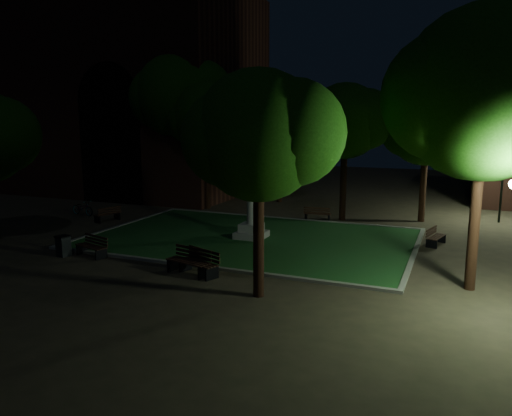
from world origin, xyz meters
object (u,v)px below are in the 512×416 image
(monument, at_px, (251,220))
(bicycle, at_px, (83,208))
(trash_bin, at_px, (63,246))
(bench_left_side, at_px, (108,215))
(bench_near_right, at_px, (189,262))
(bench_west_near, at_px, (93,247))
(bench_near_left, at_px, (200,263))
(bench_right_side, at_px, (435,237))
(bench_far_side, at_px, (317,214))

(monument, height_order, bicycle, monument)
(trash_bin, bearing_deg, bench_left_side, 114.19)
(bench_near_right, distance_m, bicycle, 14.02)
(monument, bearing_deg, bench_west_near, -133.56)
(bench_near_left, relative_size, bench_right_side, 1.20)
(bench_left_side, distance_m, bicycle, 2.75)
(monument, relative_size, bench_far_side, 2.05)
(bench_far_side, height_order, bicycle, bicycle)
(monument, relative_size, bench_left_side, 1.99)
(bench_near_right, bearing_deg, bench_left_side, 157.31)
(bench_near_left, distance_m, trash_bin, 6.63)
(bench_near_left, relative_size, bench_far_side, 1.19)
(bicycle, bearing_deg, bench_left_side, -101.36)
(monument, xyz_separation_m, bench_west_near, (-5.09, -5.35, -0.54))
(bench_left_side, bearing_deg, trash_bin, 39.76)
(bench_left_side, relative_size, trash_bin, 1.81)
(bench_near_right, height_order, bench_west_near, bench_near_right)
(bench_near_left, bearing_deg, bench_right_side, 67.04)
(bench_left_side, height_order, bench_far_side, same)
(bench_near_right, xyz_separation_m, bench_far_side, (1.84, 11.31, -0.07))
(trash_bin, bearing_deg, bench_near_right, -0.99)
(trash_bin, bearing_deg, bench_near_left, -0.50)
(bench_west_near, height_order, bench_far_side, bench_west_near)
(bench_left_side, height_order, trash_bin, trash_bin)
(monument, relative_size, trash_bin, 3.61)
(bench_far_side, height_order, trash_bin, trash_bin)
(bench_right_side, bearing_deg, bench_west_near, 133.74)
(bench_left_side, distance_m, bench_far_side, 11.95)
(monument, bearing_deg, bench_near_left, -86.30)
(monument, distance_m, bench_far_side, 5.71)
(bench_right_side, bearing_deg, bench_near_left, 149.83)
(bench_near_left, height_order, trash_bin, bench_near_left)
(bench_west_near, distance_m, bicycle, 9.73)
(bench_west_near, distance_m, bench_left_side, 7.39)
(bench_near_left, relative_size, bench_near_right, 0.97)
(bench_near_left, xyz_separation_m, bench_west_near, (-5.47, 0.52, -0.04))
(bench_near_left, height_order, bench_left_side, bench_near_left)
(bench_left_side, bearing_deg, bench_far_side, 128.25)
(bench_right_side, height_order, trash_bin, trash_bin)
(bench_left_side, bearing_deg, bicycle, -93.56)
(monument, distance_m, trash_bin, 8.55)
(bench_near_right, distance_m, bench_west_near, 5.09)
(bench_west_near, distance_m, trash_bin, 1.25)
(bench_near_right, bearing_deg, bicycle, 160.60)
(monument, xyz_separation_m, bench_left_side, (-9.21, 0.78, -0.56))
(bench_near_right, height_order, bench_right_side, bench_near_right)
(trash_bin, height_order, bicycle, bicycle)
(bench_west_near, xyz_separation_m, bench_far_side, (6.90, 10.74, -0.02))
(bench_right_side, bearing_deg, trash_bin, 133.16)
(monument, xyz_separation_m, bicycle, (-11.81, 1.69, -0.51))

